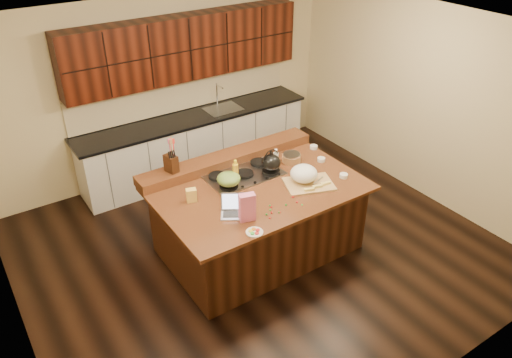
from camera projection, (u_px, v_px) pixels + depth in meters
room at (258, 154)px, 5.61m from camera, size 5.52×5.02×2.72m
island at (258, 218)px, 6.07m from camera, size 2.40×1.60×0.92m
back_ledge at (227, 158)px, 6.30m from camera, size 2.40×0.30×0.12m
cooktop at (245, 175)px, 6.04m from camera, size 0.92×0.52×0.05m
back_counter at (193, 112)px, 7.53m from camera, size 3.70×0.66×2.40m
kettle at (271, 163)px, 6.02m from camera, size 0.26×0.26×0.21m
green_bowl at (229, 179)px, 5.75m from camera, size 0.37×0.37×0.15m
laptop at (235, 208)px, 5.35m from camera, size 0.38×0.36×0.21m
oil_bottle at (236, 174)px, 5.82m from camera, size 0.09×0.09×0.27m
vinegar_bottle at (276, 162)px, 6.09m from camera, size 0.06×0.06×0.25m
wooden_tray at (305, 176)px, 5.85m from camera, size 0.66×0.57×0.22m
ramekin_a at (344, 176)px, 6.01m from camera, size 0.12×0.12×0.04m
ramekin_b at (321, 160)px, 6.35m from camera, size 0.13×0.13×0.04m
ramekin_c at (314, 147)px, 6.65m from camera, size 0.12×0.12×0.04m
strainer_bowl at (291, 158)px, 6.33m from camera, size 0.30×0.30×0.09m
kitchen_timer at (316, 174)px, 6.02m from camera, size 0.10×0.10×0.07m
pink_bag at (247, 207)px, 5.20m from camera, size 0.19×0.13×0.31m
candy_plate at (254, 232)px, 5.08m from camera, size 0.24×0.24×0.01m
package_box at (191, 195)px, 5.54m from camera, size 0.13×0.11×0.15m
utensil_crock at (174, 165)px, 5.89m from camera, size 0.13×0.13×0.14m
knife_block at (171, 164)px, 5.86m from camera, size 0.14×0.19×0.21m
gumdrop_0 at (297, 202)px, 5.54m from camera, size 0.02×0.02×0.02m
gumdrop_1 at (266, 214)px, 5.34m from camera, size 0.02×0.02×0.02m
gumdrop_2 at (271, 207)px, 5.46m from camera, size 0.02×0.02×0.02m
gumdrop_3 at (286, 205)px, 5.50m from camera, size 0.02×0.02×0.02m
gumdrop_4 at (293, 197)px, 5.63m from camera, size 0.02×0.02×0.02m
gumdrop_5 at (279, 212)px, 5.37m from camera, size 0.02×0.02×0.02m
gumdrop_6 at (272, 213)px, 5.37m from camera, size 0.02×0.02×0.02m
gumdrop_7 at (270, 206)px, 5.48m from camera, size 0.02×0.02×0.02m
gumdrop_8 at (280, 212)px, 5.37m from camera, size 0.02×0.02×0.02m
gumdrop_9 at (302, 205)px, 5.50m from camera, size 0.02×0.02×0.02m
gumdrop_10 at (270, 218)px, 5.29m from camera, size 0.02×0.02×0.02m
gumdrop_11 at (270, 210)px, 5.41m from camera, size 0.02×0.02×0.02m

